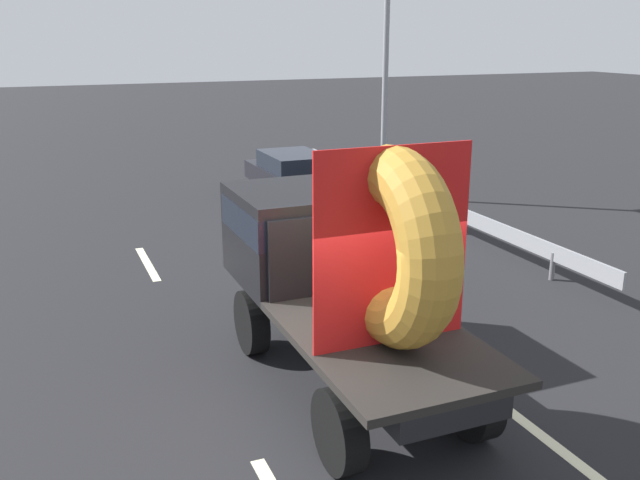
# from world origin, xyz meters

# --- Properties ---
(ground_plane) EXTENTS (120.00, 120.00, 0.00)m
(ground_plane) POSITION_xyz_m (0.00, 0.00, 0.00)
(ground_plane) COLOR black
(flatbed_truck) EXTENTS (2.02, 5.06, 3.43)m
(flatbed_truck) POSITION_xyz_m (0.14, 1.10, 1.70)
(flatbed_truck) COLOR black
(flatbed_truck) RESTS_ON ground_plane
(distant_sedan) EXTENTS (1.68, 3.93, 1.28)m
(distant_sedan) POSITION_xyz_m (3.40, 11.52, 0.69)
(distant_sedan) COLOR black
(distant_sedan) RESTS_ON ground_plane
(traffic_light) EXTENTS (0.42, 0.36, 6.74)m
(traffic_light) POSITION_xyz_m (5.76, 10.47, 4.32)
(traffic_light) COLOR gray
(traffic_light) RESTS_ON ground_plane
(guardrail) EXTENTS (0.10, 13.98, 0.71)m
(guardrail) POSITION_xyz_m (5.54, 8.27, 0.53)
(guardrail) COLOR gray
(guardrail) RESTS_ON ground_plane
(lane_dash_left_far) EXTENTS (0.16, 2.29, 0.01)m
(lane_dash_left_far) POSITION_xyz_m (-1.48, 6.99, 0.00)
(lane_dash_left_far) COLOR beige
(lane_dash_left_far) RESTS_ON ground_plane
(lane_dash_right_near) EXTENTS (0.16, 2.17, 0.01)m
(lane_dash_right_near) POSITION_xyz_m (1.77, -1.57, 0.00)
(lane_dash_right_near) COLOR beige
(lane_dash_right_near) RESTS_ON ground_plane
(lane_dash_right_far) EXTENTS (0.16, 2.09, 0.01)m
(lane_dash_right_far) POSITION_xyz_m (1.77, 7.00, 0.00)
(lane_dash_right_far) COLOR beige
(lane_dash_right_far) RESTS_ON ground_plane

